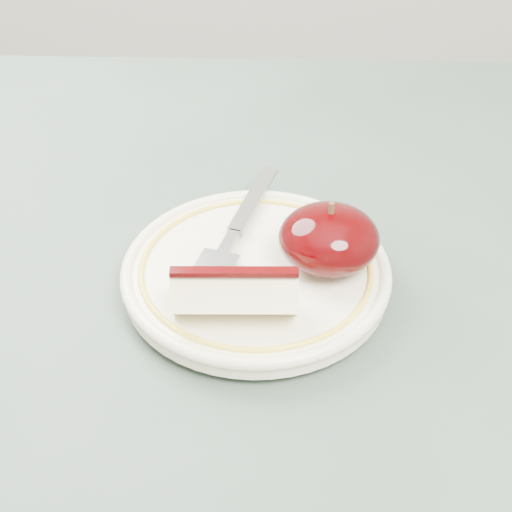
{
  "coord_description": "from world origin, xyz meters",
  "views": [
    {
      "loc": [
        0.07,
        -0.32,
        1.09
      ],
      "look_at": [
        0.06,
        0.06,
        0.78
      ],
      "focal_mm": 50.0,
      "sensor_mm": 36.0,
      "label": 1
    }
  ],
  "objects_px": {
    "table": "(167,429)",
    "fork": "(234,233)",
    "plate": "(256,272)",
    "apple_half": "(329,239)"
  },
  "relations": [
    {
      "from": "table",
      "to": "plate",
      "type": "height_order",
      "value": "plate"
    },
    {
      "from": "apple_half",
      "to": "fork",
      "type": "height_order",
      "value": "apple_half"
    },
    {
      "from": "table",
      "to": "plate",
      "type": "relative_size",
      "value": 4.79
    },
    {
      "from": "plate",
      "to": "apple_half",
      "type": "height_order",
      "value": "apple_half"
    },
    {
      "from": "plate",
      "to": "apple_half",
      "type": "xyz_separation_m",
      "value": [
        0.05,
        0.01,
        0.03
      ]
    },
    {
      "from": "table",
      "to": "fork",
      "type": "distance_m",
      "value": 0.15
    },
    {
      "from": "plate",
      "to": "apple_half",
      "type": "bearing_deg",
      "value": 6.96
    },
    {
      "from": "table",
      "to": "fork",
      "type": "bearing_deg",
      "value": 63.1
    },
    {
      "from": "plate",
      "to": "fork",
      "type": "xyz_separation_m",
      "value": [
        -0.02,
        0.03,
        0.01
      ]
    },
    {
      "from": "plate",
      "to": "apple_half",
      "type": "distance_m",
      "value": 0.06
    }
  ]
}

